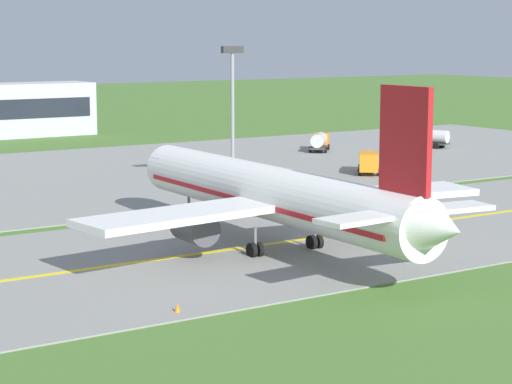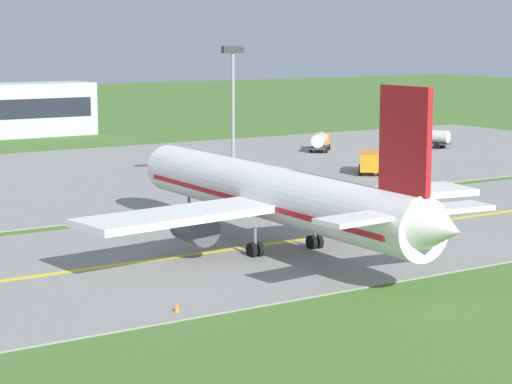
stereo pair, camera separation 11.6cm
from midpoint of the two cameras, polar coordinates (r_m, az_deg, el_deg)
name	(u,v)px [view 2 (the right image)]	position (r m, az deg, el deg)	size (l,w,h in m)	color
ground_plane	(327,237)	(77.48, 4.19, -2.65)	(500.00, 500.00, 0.00)	#47702D
taxiway_strip	(327,237)	(77.47, 4.19, -2.61)	(240.00, 28.00, 0.10)	gray
apron_pad	(181,169)	(117.68, -4.37, 1.36)	(140.00, 52.00, 0.10)	gray
taxiway_centreline	(327,236)	(77.46, 4.19, -2.57)	(220.00, 0.60, 0.01)	yellow
airplane_lead	(274,195)	(72.11, 1.12, -0.16)	(32.51, 39.58, 12.70)	white
service_truck_baggage	(369,161)	(113.35, 6.62, 1.79)	(5.37, 5.96, 2.60)	orange
service_truck_catering	(320,141)	(135.18, 3.77, 2.98)	(5.62, 5.76, 2.65)	orange
service_truck_pushback	(428,137)	(141.73, 9.99, 3.14)	(4.30, 6.32, 2.65)	orange
apron_light_mast	(233,100)	(99.79, -1.31, 5.38)	(2.40, 0.50, 14.70)	gray
traffic_cone_near_edge	(177,308)	(56.47, -4.56, -6.74)	(0.44, 0.44, 0.60)	orange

